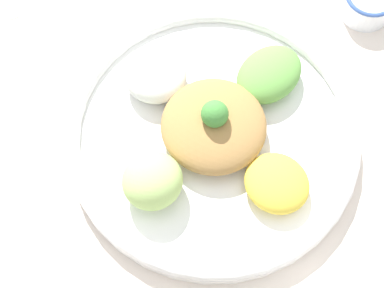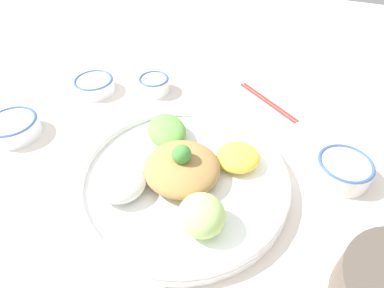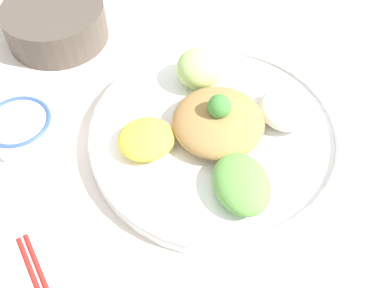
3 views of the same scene
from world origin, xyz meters
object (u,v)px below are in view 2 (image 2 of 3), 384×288
salad_platter (182,175)px  rice_bowl_plain (154,84)px  rice_bowl_blue (94,85)px  serving_spoon_extra (199,72)px  chopsticks_pair_near (268,101)px  sauce_bowl_red (14,127)px  sauce_bowl_dark (343,169)px

salad_platter → rice_bowl_plain: 0.33m
rice_bowl_blue → rice_bowl_plain: bearing=20.4°
rice_bowl_blue → serving_spoon_extra: rice_bowl_blue is taller
salad_platter → chopsticks_pair_near: size_ratio=2.37×
sauce_bowl_red → serving_spoon_extra: sauce_bowl_red is taller
serving_spoon_extra → sauce_bowl_dark: bearing=148.4°
rice_bowl_plain → rice_bowl_blue: bearing=-159.6°
sauce_bowl_red → sauce_bowl_dark: size_ratio=1.05×
salad_platter → sauce_bowl_red: size_ratio=3.69×
sauce_bowl_dark → chopsticks_pair_near: (-0.18, 0.21, -0.02)m
rice_bowl_blue → rice_bowl_plain: 0.16m
sauce_bowl_red → serving_spoon_extra: bearing=53.6°
chopsticks_pair_near → serving_spoon_extra: size_ratio=1.38×
sauce_bowl_dark → serving_spoon_extra: size_ratio=0.84×
chopsticks_pair_near → salad_platter: bearing=-72.0°
rice_bowl_blue → chopsticks_pair_near: 0.46m
sauce_bowl_red → rice_bowl_plain: same height
sauce_bowl_dark → chopsticks_pair_near: size_ratio=0.61×
salad_platter → rice_bowl_plain: bearing=124.9°
chopsticks_pair_near → serving_spoon_extra: bearing=-162.8°
rice_bowl_plain → chopsticks_pair_near: rice_bowl_plain is taller
rice_bowl_plain → serving_spoon_extra: size_ratio=0.64×
rice_bowl_plain → serving_spoon_extra: bearing=59.9°
sauce_bowl_red → rice_bowl_plain: bearing=50.9°
salad_platter → chopsticks_pair_near: bearing=72.3°
rice_bowl_plain → chopsticks_pair_near: 0.30m
salad_platter → serving_spoon_extra: 0.42m
sauce_bowl_dark → salad_platter: bearing=-156.5°
salad_platter → rice_bowl_plain: salad_platter is taller
salad_platter → serving_spoon_extra: bearing=105.5°
serving_spoon_extra → sauce_bowl_red: bearing=56.7°
chopsticks_pair_near → rice_bowl_blue: bearing=-129.7°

